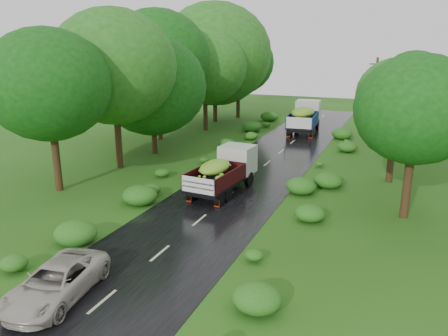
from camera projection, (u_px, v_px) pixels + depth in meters
The scene contains 10 objects.
ground at pixel (160, 253), 19.00m from camera, with size 120.00×120.00×0.00m, color #1F470F.
road at pixel (207, 213), 23.44m from camera, with size 6.50×80.00×0.02m, color black.
road_lines at pixel (215, 207), 24.32m from camera, with size 0.12×69.60×0.00m.
truck_near at pixel (225, 169), 26.59m from camera, with size 2.58×6.13×2.51m.
truck_far at pixel (305, 116), 44.45m from camera, with size 2.99×7.28×3.00m.
car at pixel (56, 282), 15.50m from camera, with size 2.09×4.54×1.26m, color #BAB2A5.
utility_pole at pixel (374, 100), 38.97m from camera, with size 1.29×0.55×7.63m.
trees_left at pixel (181, 65), 40.46m from camera, with size 6.75×33.99×9.87m.
trees_right at pixel (408, 92), 30.54m from camera, with size 4.34×24.77×7.26m.
shrubs at pixel (259, 165), 31.34m from camera, with size 11.90×44.00×0.70m.
Camera 1 is at (9.14, -14.87, 8.83)m, focal length 35.00 mm.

